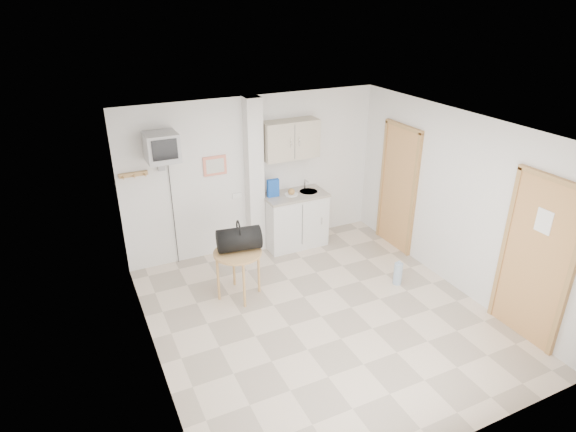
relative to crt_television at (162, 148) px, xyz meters
name	(u,v)px	position (x,y,z in m)	size (l,w,h in m)	color
ground	(321,316)	(1.45, -2.02, -1.94)	(4.50, 4.50, 0.00)	beige
room_envelope	(339,204)	(1.69, -1.93, -0.40)	(4.24, 4.54, 2.55)	white
kitchenette	(294,200)	(2.02, -0.02, -1.13)	(1.03, 0.58, 2.10)	silver
crt_television	(162,148)	(0.00, 0.00, 0.00)	(0.44, 0.45, 2.15)	slate
round_table	(238,257)	(0.65, -1.09, -1.33)	(0.66, 0.66, 0.70)	tan
duffel_bag	(239,239)	(0.70, -1.05, -1.07)	(0.62, 0.40, 0.43)	black
water_bottle	(398,274)	(2.84, -1.80, -1.77)	(0.13, 0.13, 0.38)	#99B3CD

